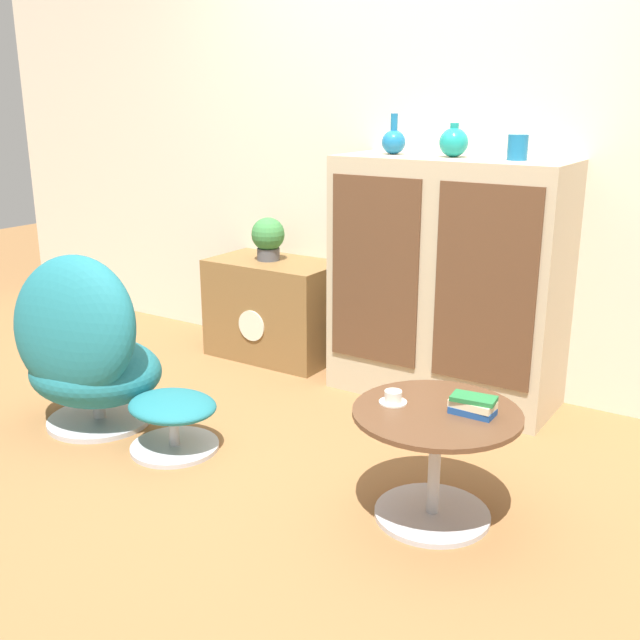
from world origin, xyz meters
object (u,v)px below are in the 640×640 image
at_px(tv_console, 275,309).
at_px(egg_chair, 85,351).
at_px(book_stack, 473,405).
at_px(sideboard, 447,281).
at_px(ottoman, 173,414).
at_px(vase_leftmost, 394,141).
at_px(coffee_table, 435,451).
at_px(vase_inner_left, 454,142).
at_px(vase_inner_right, 518,147).
at_px(teacup, 393,398).
at_px(potted_plant, 268,237).

relative_size(tv_console, egg_chair, 0.88).
xyz_separation_m(tv_console, book_stack, (1.64, -1.07, 0.17)).
xyz_separation_m(sideboard, book_stack, (0.57, -1.05, -0.15)).
relative_size(ottoman, vase_leftmost, 2.07).
height_order(tv_console, coffee_table, tv_console).
height_order(tv_console, vase_inner_left, vase_inner_left).
bearing_deg(tv_console, vase_inner_right, -0.62).
xyz_separation_m(sideboard, tv_console, (-1.07, 0.02, -0.31)).
bearing_deg(teacup, egg_chair, -174.90).
height_order(vase_leftmost, vase_inner_right, vase_leftmost).
height_order(ottoman, teacup, teacup).
bearing_deg(vase_inner_left, teacup, -75.20).
distance_m(coffee_table, teacup, 0.24).
bearing_deg(vase_inner_left, potted_plant, 179.21).
height_order(egg_chair, potted_plant, egg_chair).
xyz_separation_m(vase_leftmost, teacup, (0.61, -1.12, -0.82)).
relative_size(sideboard, potted_plant, 4.89).
xyz_separation_m(sideboard, vase_inner_right, (0.30, 0.00, 0.65)).
xyz_separation_m(vase_inner_left, book_stack, (0.57, -1.05, -0.81)).
bearing_deg(book_stack, coffee_table, -159.42).
xyz_separation_m(vase_leftmost, book_stack, (0.89, -1.05, -0.81)).
bearing_deg(book_stack, egg_chair, -173.64).
xyz_separation_m(sideboard, teacup, (0.29, -1.11, -0.16)).
bearing_deg(potted_plant, egg_chair, -93.98).
height_order(coffee_table, potted_plant, potted_plant).
bearing_deg(book_stack, vase_inner_right, 104.08).
relative_size(ottoman, vase_inner_right, 3.57).
height_order(sideboard, vase_inner_left, vase_inner_left).
height_order(egg_chair, book_stack, egg_chair).
height_order(vase_inner_left, teacup, vase_inner_left).
bearing_deg(egg_chair, vase_inner_right, 39.77).
distance_m(coffee_table, potted_plant, 1.97).
bearing_deg(teacup, tv_console, 140.34).
bearing_deg(teacup, coffee_table, 7.54).
distance_m(sideboard, vase_inner_left, 0.67).
relative_size(ottoman, book_stack, 2.51).
relative_size(vase_inner_left, book_stack, 0.98).
height_order(coffee_table, book_stack, book_stack).
xyz_separation_m(egg_chair, vase_inner_left, (1.19, 1.25, 0.89)).
height_order(coffee_table, vase_inner_left, vase_inner_left).
height_order(vase_inner_right, potted_plant, vase_inner_right).
relative_size(sideboard, egg_chair, 1.42).
height_order(potted_plant, book_stack, potted_plant).
bearing_deg(sideboard, teacup, -75.33).
xyz_separation_m(tv_console, vase_leftmost, (0.75, -0.01, 0.98)).
distance_m(ottoman, vase_inner_left, 1.78).
distance_m(ottoman, teacup, 1.05).
bearing_deg(coffee_table, sideboard, 112.58).
bearing_deg(potted_plant, teacup, -38.93).
bearing_deg(potted_plant, coffee_table, -35.38).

